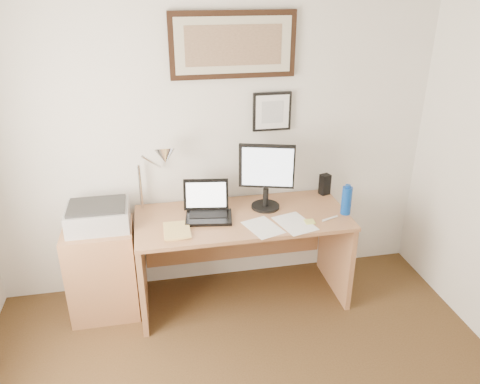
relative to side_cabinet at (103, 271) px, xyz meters
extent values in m
cube|color=white|center=(0.92, 0.32, 0.89)|extent=(3.50, 0.02, 2.50)
cube|color=#9D6742|center=(0.00, 0.00, 0.00)|extent=(0.50, 0.40, 0.73)
cylinder|color=#0B3C9A|center=(1.85, -0.16, 0.49)|extent=(0.08, 0.08, 0.22)
cylinder|color=#0B3C9A|center=(1.85, -0.16, 0.61)|extent=(0.04, 0.04, 0.02)
cube|color=black|center=(1.82, 0.21, 0.47)|extent=(0.09, 0.09, 0.17)
cube|color=white|center=(1.18, -0.25, 0.39)|extent=(0.29, 0.35, 0.00)
cube|color=white|center=(1.42, -0.24, 0.39)|extent=(0.30, 0.36, 0.00)
cube|color=#D7DD69|center=(1.53, -0.24, 0.39)|extent=(0.08, 0.08, 0.01)
cylinder|color=white|center=(1.70, -0.23, 0.39)|extent=(0.14, 0.06, 0.02)
imported|color=#E7C26D|center=(0.47, -0.19, 0.39)|extent=(0.19, 0.25, 0.02)
cube|color=#9D6742|center=(1.07, -0.05, 0.37)|extent=(1.60, 0.70, 0.03)
cube|color=#9D6742|center=(0.29, -0.05, -0.01)|extent=(0.04, 0.65, 0.72)
cube|color=#9D6742|center=(1.85, -0.05, -0.01)|extent=(0.04, 0.65, 0.72)
cube|color=#9D6742|center=(1.07, 0.28, 0.09)|extent=(1.50, 0.03, 0.55)
cube|color=black|center=(0.81, -0.05, 0.40)|extent=(0.37, 0.29, 0.02)
cube|color=black|center=(0.81, -0.02, 0.41)|extent=(0.30, 0.17, 0.00)
cube|color=black|center=(0.81, 0.09, 0.52)|extent=(0.35, 0.12, 0.23)
cube|color=white|center=(0.81, 0.08, 0.53)|extent=(0.30, 0.10, 0.18)
cylinder|color=black|center=(1.28, 0.06, 0.40)|extent=(0.22, 0.22, 0.02)
cylinder|color=black|center=(1.28, 0.06, 0.48)|extent=(0.04, 0.04, 0.14)
cube|color=black|center=(1.28, 0.05, 0.74)|extent=(0.41, 0.15, 0.34)
cube|color=silver|center=(1.28, 0.03, 0.74)|extent=(0.37, 0.11, 0.30)
cube|color=#ACACAF|center=(0.02, 0.03, 0.44)|extent=(0.44, 0.34, 0.16)
cube|color=#2C2C2C|center=(0.02, 0.03, 0.54)|extent=(0.40, 0.30, 0.02)
cylinder|color=silver|center=(0.33, 0.24, 0.56)|extent=(0.02, 0.02, 0.36)
cylinder|color=silver|center=(0.43, 0.18, 0.78)|extent=(0.15, 0.23, 0.19)
cone|color=silver|center=(0.53, 0.12, 0.84)|extent=(0.16, 0.18, 0.15)
cube|color=black|center=(1.07, 0.30, 1.58)|extent=(0.92, 0.03, 0.47)
cube|color=beige|center=(1.07, 0.28, 1.58)|extent=(0.84, 0.01, 0.39)
cube|color=brown|center=(1.07, 0.27, 1.58)|extent=(0.70, 0.00, 0.28)
cube|color=black|center=(1.37, 0.30, 1.08)|extent=(0.30, 0.02, 0.30)
cube|color=white|center=(1.37, 0.28, 1.08)|extent=(0.26, 0.00, 0.26)
cube|color=#B1B6BB|center=(1.37, 0.28, 1.08)|extent=(0.17, 0.00, 0.17)
camera|label=1|loc=(0.44, -3.11, 2.02)|focal=35.00mm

